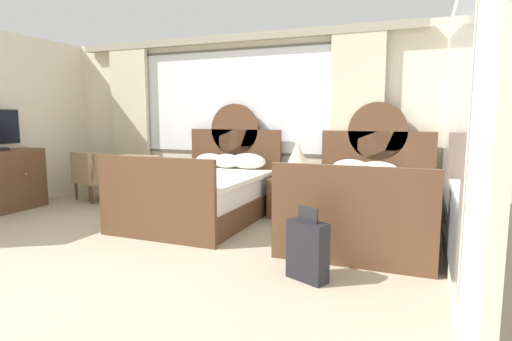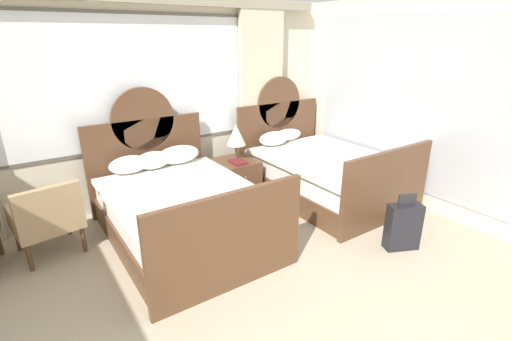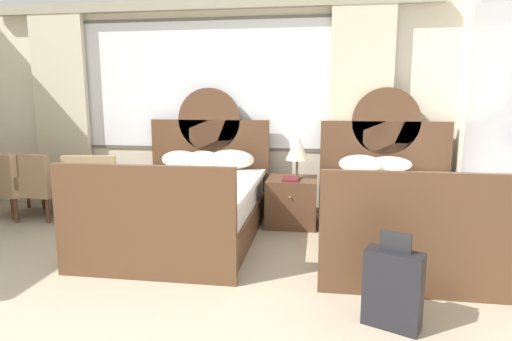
{
  "view_description": "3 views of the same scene",
  "coord_description": "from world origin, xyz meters",
  "px_view_note": "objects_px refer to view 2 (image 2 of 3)",
  "views": [
    {
      "loc": [
        2.87,
        -2.42,
        1.41
      ],
      "look_at": [
        0.95,
        2.35,
        0.74
      ],
      "focal_mm": 29.15,
      "sensor_mm": 36.0,
      "label": 1
    },
    {
      "loc": [
        -1.3,
        -1.04,
        2.2
      ],
      "look_at": [
        0.75,
        1.97,
        0.86
      ],
      "focal_mm": 25.71,
      "sensor_mm": 36.0,
      "label": 2
    },
    {
      "loc": [
        1.49,
        -1.74,
        1.5
      ],
      "look_at": [
        0.92,
        2.08,
        0.83
      ],
      "focal_mm": 29.89,
      "sensor_mm": 36.0,
      "label": 3
    }
  ],
  "objects_px": {
    "armchair_by_window_left": "(47,217)",
    "bed_near_window": "(180,208)",
    "bed_near_mirror": "(321,172)",
    "table_lamp_on_nightstand": "(236,135)",
    "book_on_nightstand": "(238,162)",
    "suitcase_on_floor": "(403,226)",
    "nightstand_between_beds": "(235,179)"
  },
  "relations": [
    {
      "from": "bed_near_window",
      "to": "nightstand_between_beds",
      "type": "distance_m",
      "value": 1.25
    },
    {
      "from": "bed_near_window",
      "to": "nightstand_between_beds",
      "type": "xyz_separation_m",
      "value": [
        1.09,
        0.6,
        -0.08
      ]
    },
    {
      "from": "bed_near_mirror",
      "to": "book_on_nightstand",
      "type": "bearing_deg",
      "value": 155.38
    },
    {
      "from": "bed_near_mirror",
      "to": "table_lamp_on_nightstand",
      "type": "bearing_deg",
      "value": 148.15
    },
    {
      "from": "nightstand_between_beds",
      "to": "armchair_by_window_left",
      "type": "height_order",
      "value": "armchair_by_window_left"
    },
    {
      "from": "table_lamp_on_nightstand",
      "to": "suitcase_on_floor",
      "type": "height_order",
      "value": "table_lamp_on_nightstand"
    },
    {
      "from": "bed_near_mirror",
      "to": "table_lamp_on_nightstand",
      "type": "height_order",
      "value": "bed_near_mirror"
    },
    {
      "from": "bed_near_window",
      "to": "armchair_by_window_left",
      "type": "bearing_deg",
      "value": 161.32
    },
    {
      "from": "table_lamp_on_nightstand",
      "to": "book_on_nightstand",
      "type": "height_order",
      "value": "table_lamp_on_nightstand"
    },
    {
      "from": "book_on_nightstand",
      "to": "suitcase_on_floor",
      "type": "xyz_separation_m",
      "value": [
        0.81,
        -2.08,
        -0.31
      ]
    },
    {
      "from": "bed_near_window",
      "to": "bed_near_mirror",
      "type": "distance_m",
      "value": 2.17
    },
    {
      "from": "suitcase_on_floor",
      "to": "armchair_by_window_left",
      "type": "bearing_deg",
      "value": 147.47
    },
    {
      "from": "suitcase_on_floor",
      "to": "book_on_nightstand",
      "type": "bearing_deg",
      "value": 111.35
    },
    {
      "from": "bed_near_mirror",
      "to": "armchair_by_window_left",
      "type": "relative_size",
      "value": 2.68
    },
    {
      "from": "bed_near_mirror",
      "to": "armchair_by_window_left",
      "type": "xyz_separation_m",
      "value": [
        -3.45,
        0.44,
        0.08
      ]
    },
    {
      "from": "table_lamp_on_nightstand",
      "to": "suitcase_on_floor",
      "type": "relative_size",
      "value": 0.79
    },
    {
      "from": "nightstand_between_beds",
      "to": "table_lamp_on_nightstand",
      "type": "xyz_separation_m",
      "value": [
        0.05,
        0.02,
        0.64
      ]
    },
    {
      "from": "bed_near_window",
      "to": "suitcase_on_floor",
      "type": "distance_m",
      "value": 2.47
    },
    {
      "from": "book_on_nightstand",
      "to": "armchair_by_window_left",
      "type": "bearing_deg",
      "value": -178.63
    },
    {
      "from": "bed_near_mirror",
      "to": "nightstand_between_beds",
      "type": "distance_m",
      "value": 1.25
    },
    {
      "from": "bed_near_window",
      "to": "book_on_nightstand",
      "type": "bearing_deg",
      "value": 24.3
    },
    {
      "from": "bed_near_mirror",
      "to": "book_on_nightstand",
      "type": "height_order",
      "value": "bed_near_mirror"
    },
    {
      "from": "armchair_by_window_left",
      "to": "bed_near_window",
      "type": "bearing_deg",
      "value": -18.68
    },
    {
      "from": "bed_near_window",
      "to": "suitcase_on_floor",
      "type": "bearing_deg",
      "value": -40.02
    },
    {
      "from": "bed_near_mirror",
      "to": "book_on_nightstand",
      "type": "relative_size",
      "value": 8.49
    },
    {
      "from": "suitcase_on_floor",
      "to": "bed_near_mirror",
      "type": "bearing_deg",
      "value": 79.88
    },
    {
      "from": "nightstand_between_beds",
      "to": "book_on_nightstand",
      "type": "bearing_deg",
      "value": -93.82
    },
    {
      "from": "bed_near_window",
      "to": "armchair_by_window_left",
      "type": "relative_size",
      "value": 2.68
    },
    {
      "from": "bed_near_window",
      "to": "bed_near_mirror",
      "type": "bearing_deg",
      "value": -0.34
    },
    {
      "from": "nightstand_between_beds",
      "to": "bed_near_window",
      "type": "bearing_deg",
      "value": -151.01
    },
    {
      "from": "bed_near_mirror",
      "to": "suitcase_on_floor",
      "type": "distance_m",
      "value": 1.6
    },
    {
      "from": "bed_near_mirror",
      "to": "suitcase_on_floor",
      "type": "bearing_deg",
      "value": -100.12
    }
  ]
}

